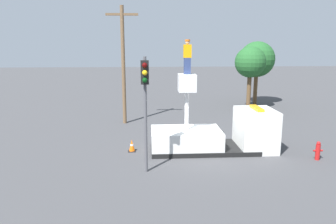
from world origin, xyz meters
TOP-DOWN VIEW (x-y plane):
  - ground_plane at (0.00, 0.00)m, footprint 120.00×120.00m
  - bucket_truck at (0.74, 0.00)m, footprint 6.62×2.44m
  - worker at (-0.94, 0.00)m, footprint 0.40×0.26m
  - traffic_light_pole at (-3.09, -2.94)m, footprint 0.34×0.57m
  - fire_hydrant at (5.42, -1.80)m, footprint 0.47×0.23m
  - traffic_cone_rear at (-3.87, 0.05)m, footprint 0.40×0.40m
  - tree_left_bg at (5.67, 10.59)m, footprint 2.61×2.61m
  - tree_right_bg at (7.02, 12.95)m, footprint 3.24×3.24m
  - utility_pole at (-4.67, 6.34)m, footprint 2.20×0.26m

SIDE VIEW (x-z plane):
  - ground_plane at x=0.00m, z-range 0.00..0.00m
  - traffic_cone_rear at x=-3.87m, z-range -0.02..0.64m
  - fire_hydrant at x=5.42m, z-range -0.01..0.94m
  - bucket_truck at x=0.74m, z-range -1.22..2.91m
  - traffic_light_pole at x=-3.09m, z-range 1.07..6.23m
  - tree_left_bg at x=5.67m, z-range 1.33..6.71m
  - tree_right_bg at x=7.02m, z-range 1.25..7.06m
  - utility_pole at x=-4.67m, z-range 0.32..8.49m
  - worker at x=-0.94m, z-range 4.13..5.88m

